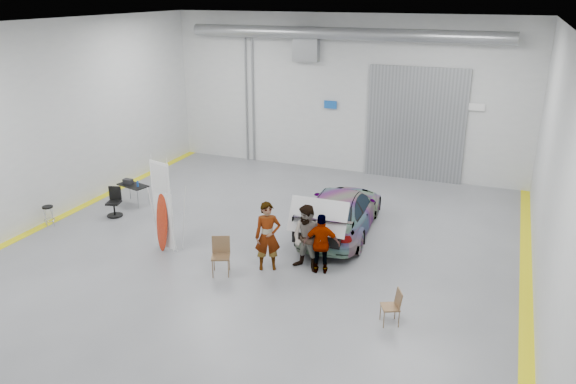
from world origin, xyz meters
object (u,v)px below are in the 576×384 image
at_px(office_chair, 115,204).
at_px(surfboard_display, 164,214).
at_px(folding_chair_near, 221,263).
at_px(shop_stool, 49,216).
at_px(sedan_car, 341,211).
at_px(person_b, 308,238).
at_px(work_table, 132,185).
at_px(person_a, 268,236).
at_px(folding_chair_far, 390,313).
at_px(person_c, 322,244).

bearing_deg(office_chair, surfboard_display, -44.64).
height_order(folding_chair_near, shop_stool, folding_chair_near).
distance_m(sedan_car, folding_chair_near, 4.18).
relative_size(sedan_car, person_b, 2.63).
distance_m(folding_chair_near, work_table, 6.11).
height_order(person_a, person_b, person_a).
bearing_deg(sedan_car, office_chair, 7.60).
bearing_deg(folding_chair_far, work_table, -138.55).
height_order(sedan_car, person_a, person_a).
distance_m(folding_chair_far, shop_stool, 10.82).
bearing_deg(sedan_car, person_b, 83.95).
distance_m(person_a, shop_stool, 7.30).
xyz_separation_m(surfboard_display, folding_chair_near, (2.05, -0.64, -0.80)).
bearing_deg(sedan_car, person_c, 92.20).
bearing_deg(work_table, person_b, -18.12).
xyz_separation_m(person_c, office_chair, (-7.28, 1.20, -0.39)).
height_order(sedan_car, folding_chair_near, sedan_car).
relative_size(person_a, work_table, 1.57).
xyz_separation_m(sedan_car, work_table, (-7.16, -0.30, -0.00)).
height_order(person_b, office_chair, person_b).
relative_size(person_a, folding_chair_far, 2.30).
distance_m(folding_chair_near, folding_chair_far, 4.47).
bearing_deg(office_chair, work_table, 81.60).
distance_m(person_b, work_table, 7.43).
bearing_deg(work_table, surfboard_display, -41.16).
bearing_deg(folding_chair_near, sedan_car, 36.93).
height_order(person_c, folding_chair_near, person_c).
xyz_separation_m(surfboard_display, office_chair, (-2.91, 1.57, -0.69)).
bearing_deg(office_chair, folding_chair_near, -40.36).
bearing_deg(work_table, office_chair, -82.06).
xyz_separation_m(folding_chair_near, folding_chair_far, (4.42, -0.65, -0.05)).
bearing_deg(person_c, sedan_car, -98.07).
relative_size(shop_stool, work_table, 0.56).
xyz_separation_m(person_c, shop_stool, (-8.61, -0.24, -0.47)).
bearing_deg(person_a, folding_chair_near, -171.27).
relative_size(folding_chair_near, work_table, 0.82).
height_order(sedan_car, person_c, person_c).
relative_size(sedan_car, surfboard_display, 1.71).
height_order(folding_chair_far, shop_stool, folding_chair_far).
xyz_separation_m(person_b, folding_chair_near, (-1.94, -1.02, -0.58)).
bearing_deg(folding_chair_far, sedan_car, -176.81).
relative_size(person_a, folding_chair_near, 1.91).
distance_m(person_c, shop_stool, 8.63).
bearing_deg(person_b, sedan_car, 99.99).
distance_m(person_a, folding_chair_near, 1.35).
relative_size(work_table, office_chair, 1.26).
bearing_deg(shop_stool, folding_chair_far, -7.60).
bearing_deg(folding_chair_near, folding_chair_far, -32.07).
bearing_deg(person_a, person_b, -8.75).
distance_m(person_b, folding_chair_near, 2.27).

